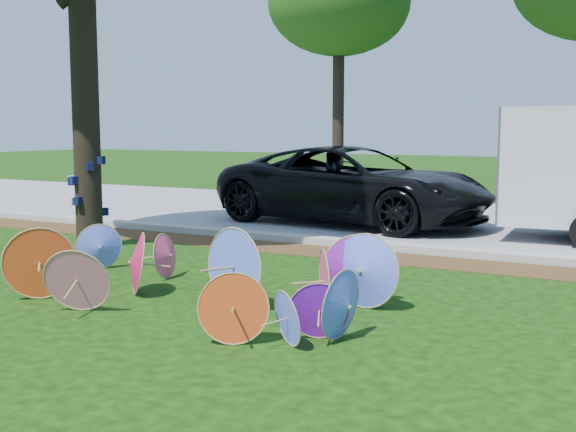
# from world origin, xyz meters

# --- Properties ---
(ground) EXTENTS (90.00, 90.00, 0.00)m
(ground) POSITION_xyz_m (0.00, 0.00, 0.00)
(ground) COLOR black
(ground) RESTS_ON ground
(mulch_strip) EXTENTS (90.00, 1.00, 0.01)m
(mulch_strip) POSITION_xyz_m (0.00, 4.50, 0.01)
(mulch_strip) COLOR #472D16
(mulch_strip) RESTS_ON ground
(curb) EXTENTS (90.00, 0.30, 0.12)m
(curb) POSITION_xyz_m (0.00, 5.20, 0.06)
(curb) COLOR #B7B5AD
(curb) RESTS_ON ground
(street) EXTENTS (90.00, 8.00, 0.01)m
(street) POSITION_xyz_m (0.00, 9.35, 0.01)
(street) COLOR gray
(street) RESTS_ON ground
(parasol_pile) EXTENTS (4.81, 2.58, 0.91)m
(parasol_pile) POSITION_xyz_m (0.32, 0.74, 0.38)
(parasol_pile) COLOR #C0174A
(parasol_pile) RESTS_ON ground
(black_van) EXTENTS (6.08, 3.40, 1.61)m
(black_van) POSITION_xyz_m (-1.18, 7.92, 0.80)
(black_van) COLOR black
(black_van) RESTS_ON ground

